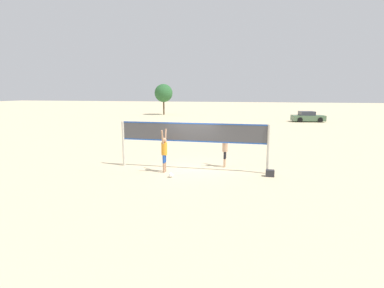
{
  "coord_description": "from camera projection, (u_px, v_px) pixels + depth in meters",
  "views": [
    {
      "loc": [
        3.19,
        -14.23,
        3.84
      ],
      "look_at": [
        0.0,
        0.0,
        1.29
      ],
      "focal_mm": 28.0,
      "sensor_mm": 36.0,
      "label": 1
    }
  ],
  "objects": [
    {
      "name": "volleyball_net",
      "position": [
        192.0,
        137.0,
        14.75
      ],
      "size": [
        7.48,
        0.13,
        2.34
      ],
      "color": "beige",
      "rests_on": "ground_plane"
    },
    {
      "name": "player_blocker",
      "position": [
        225.0,
        147.0,
        15.32
      ],
      "size": [
        0.28,
        0.69,
        1.99
      ],
      "rotation": [
        0.0,
        0.0,
        -1.57
      ],
      "color": "tan",
      "rests_on": "ground_plane"
    },
    {
      "name": "volleyball",
      "position": [
        171.0,
        175.0,
        13.58
      ],
      "size": [
        0.21,
        0.21,
        0.21
      ],
      "color": "white",
      "rests_on": "ground_plane"
    },
    {
      "name": "ground_plane",
      "position": [
        192.0,
        169.0,
        15.03
      ],
      "size": [
        200.0,
        200.0,
        0.0
      ],
      "primitive_type": "plane",
      "color": "beige"
    },
    {
      "name": "gear_bag",
      "position": [
        270.0,
        173.0,
        13.72
      ],
      "size": [
        0.39,
        0.26,
        0.31
      ],
      "color": "#2D2D33",
      "rests_on": "ground_plane"
    },
    {
      "name": "parked_car_near",
      "position": [
        308.0,
        117.0,
        38.69
      ],
      "size": [
        4.25,
        2.38,
        1.35
      ],
      "rotation": [
        0.0,
        0.0,
        0.15
      ],
      "color": "#4C6B4C",
      "rests_on": "ground_plane"
    },
    {
      "name": "tree_left_cluster",
      "position": [
        164.0,
        93.0,
        50.11
      ],
      "size": [
        3.01,
        3.01,
        5.12
      ],
      "color": "#4C3823",
      "rests_on": "ground_plane"
    },
    {
      "name": "player_spiker",
      "position": [
        164.0,
        150.0,
        14.33
      ],
      "size": [
        0.28,
        0.7,
        2.08
      ],
      "rotation": [
        0.0,
        0.0,
        1.57
      ],
      "color": "tan",
      "rests_on": "ground_plane"
    }
  ]
}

